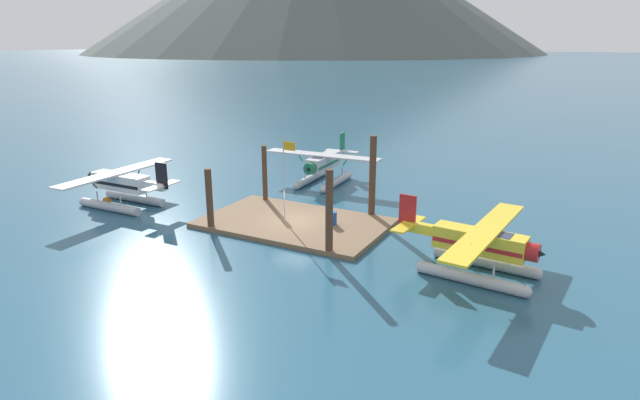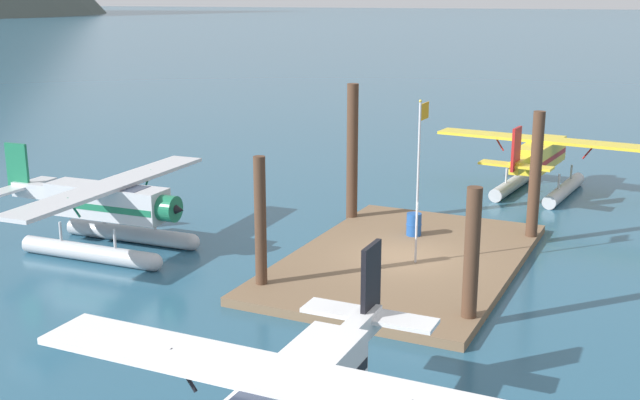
{
  "view_description": "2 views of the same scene",
  "coord_description": "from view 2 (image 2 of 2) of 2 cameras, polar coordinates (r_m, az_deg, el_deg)",
  "views": [
    {
      "loc": [
        17.55,
        -29.35,
        12.13
      ],
      "look_at": [
        0.66,
        2.47,
        1.21
      ],
      "focal_mm": 29.74,
      "sensor_mm": 36.0,
      "label": 1
    },
    {
      "loc": [
        -25.47,
        -8.66,
        9.33
      ],
      "look_at": [
        -0.76,
        3.0,
        2.24
      ],
      "focal_mm": 44.16,
      "sensor_mm": 36.0,
      "label": 2
    }
  ],
  "objects": [
    {
      "name": "flagpole",
      "position": [
        27.0,
        7.24,
        2.77
      ],
      "size": [
        0.95,
        0.1,
        5.71
      ],
      "color": "silver",
      "rests_on": "dock_platform"
    },
    {
      "name": "piling_far_right",
      "position": [
        32.7,
        2.35,
        3.28
      ],
      "size": [
        0.47,
        0.47,
        5.9
      ],
      "primitive_type": "cylinder",
      "color": "#4C3323",
      "rests_on": "ground"
    },
    {
      "name": "piling_near_left",
      "position": [
        22.9,
        10.92,
        -4.16
      ],
      "size": [
        0.44,
        0.44,
        4.18
      ],
      "primitive_type": "cylinder",
      "color": "#4C3323",
      "rests_on": "ground"
    },
    {
      "name": "piling_near_right",
      "position": [
        31.12,
        15.32,
        1.5
      ],
      "size": [
        0.44,
        0.44,
        5.17
      ],
      "primitive_type": "cylinder",
      "color": "#4C3323",
      "rests_on": "ground"
    },
    {
      "name": "fuel_drum",
      "position": [
        30.79,
        6.82,
        -1.76
      ],
      "size": [
        0.62,
        0.62,
        0.88
      ],
      "color": "#1E4C99",
      "rests_on": "dock_platform"
    },
    {
      "name": "ground_plane",
      "position": [
        28.47,
        6.15,
        -4.67
      ],
      "size": [
        1200.0,
        1200.0,
        0.0
      ],
      "primitive_type": "plane",
      "color": "#285670"
    },
    {
      "name": "dock_platform",
      "position": [
        28.42,
        6.16,
        -4.38
      ],
      "size": [
        12.37,
        7.7,
        0.3
      ],
      "primitive_type": "cube",
      "color": "brown",
      "rests_on": "ground"
    },
    {
      "name": "piling_far_left",
      "position": [
        25.11,
        -4.34,
        -1.87
      ],
      "size": [
        0.38,
        0.38,
        4.51
      ],
      "primitive_type": "cylinder",
      "color": "#4C3323",
      "rests_on": "ground"
    },
    {
      "name": "seaplane_silver_bow_left",
      "position": [
        30.36,
        -15.08,
        -0.76
      ],
      "size": [
        10.46,
        7.98,
        3.84
      ],
      "color": "#B7BABF",
      "rests_on": "ground"
    },
    {
      "name": "seaplane_yellow_stbd_aft",
      "position": [
        39.54,
        15.67,
        2.69
      ],
      "size": [
        7.96,
        10.48,
        3.84
      ],
      "color": "#B7BABF",
      "rests_on": "ground"
    }
  ]
}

